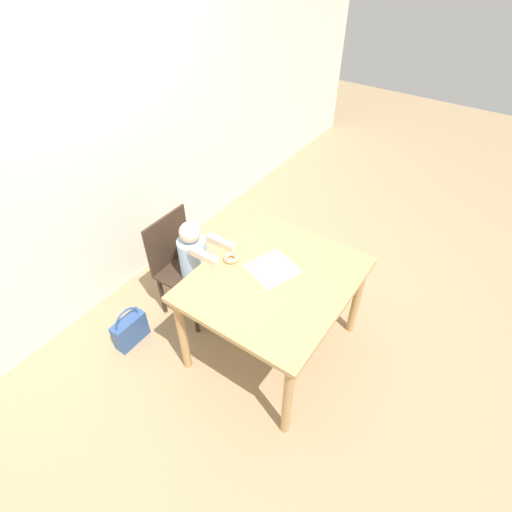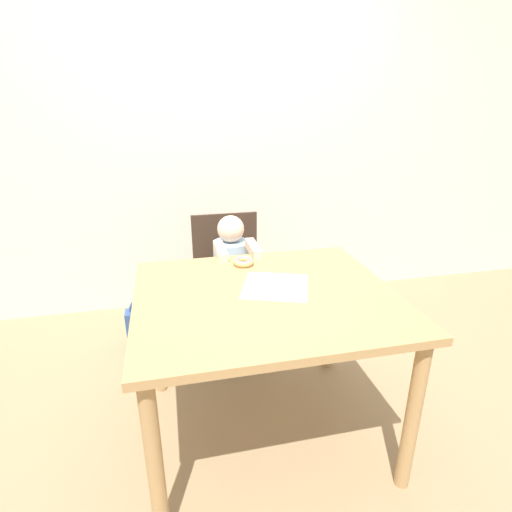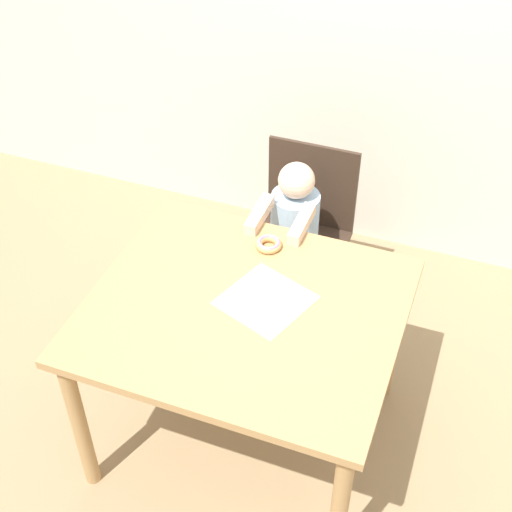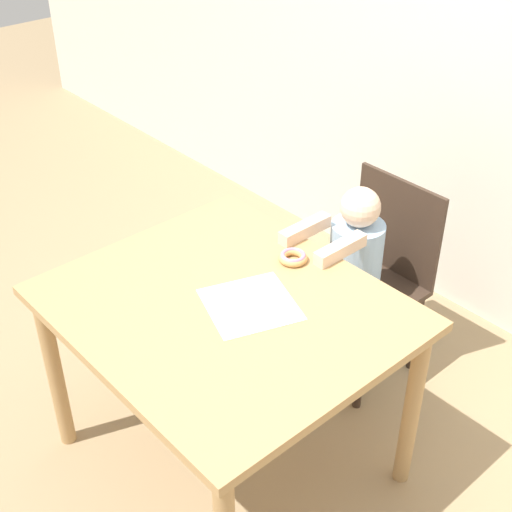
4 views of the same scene
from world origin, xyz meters
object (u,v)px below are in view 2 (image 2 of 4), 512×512
chair (229,281)px  child_figure (232,286)px  handbag (148,325)px  donut (244,262)px

chair → child_figure: size_ratio=0.94×
chair → child_figure: bearing=-90.0°
child_figure → handbag: 0.68m
chair → donut: size_ratio=8.26×
donut → handbag: donut is taller
chair → handbag: bearing=168.8°
chair → handbag: (-0.54, 0.11, -0.31)m
donut → handbag: 1.03m
chair → donut: 0.58m
child_figure → donut: (0.01, -0.35, 0.30)m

